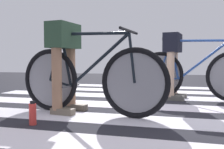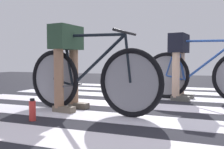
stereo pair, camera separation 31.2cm
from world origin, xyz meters
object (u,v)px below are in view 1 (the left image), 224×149
(bicycle_1_of_2, at_px, (89,79))
(cyclist_2_of_2, at_px, (173,57))
(water_bottle, at_px, (33,114))
(bicycle_2_of_2, at_px, (194,74))
(cyclist_1_of_2, at_px, (64,55))

(bicycle_1_of_2, distance_m, cyclist_2_of_2, 1.60)
(cyclist_2_of_2, bearing_deg, water_bottle, -112.78)
(cyclist_2_of_2, height_order, water_bottle, cyclist_2_of_2)
(bicycle_2_of_2, relative_size, cyclist_2_of_2, 1.74)
(cyclist_1_of_2, relative_size, water_bottle, 4.57)
(bicycle_1_of_2, bearing_deg, cyclist_1_of_2, 180.00)
(bicycle_1_of_2, xyz_separation_m, bicycle_2_of_2, (1.17, 1.27, 0.00))
(bicycle_1_of_2, bearing_deg, bicycle_2_of_2, 55.16)
(cyclist_1_of_2, relative_size, bicycle_2_of_2, 0.58)
(bicycle_2_of_2, relative_size, water_bottle, 7.88)
(cyclist_2_of_2, xyz_separation_m, water_bottle, (-1.21, -1.87, -0.53))
(bicycle_1_of_2, xyz_separation_m, water_bottle, (-0.34, -0.55, -0.28))
(cyclist_2_of_2, bearing_deg, cyclist_1_of_2, -122.40)
(bicycle_1_of_2, relative_size, cyclist_2_of_2, 1.75)
(cyclist_1_of_2, relative_size, cyclist_2_of_2, 1.01)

